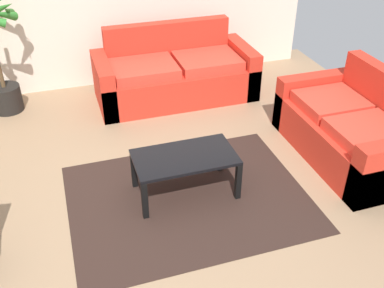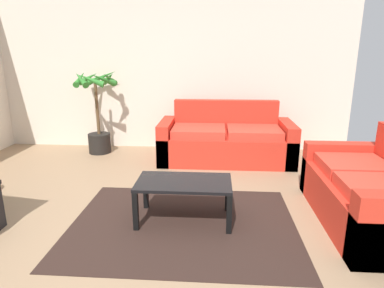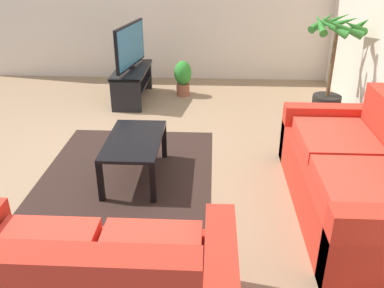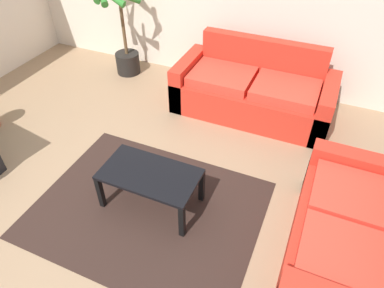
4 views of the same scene
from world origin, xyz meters
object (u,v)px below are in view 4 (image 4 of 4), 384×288
(coffee_table, at_px, (150,177))
(couch_loveseat, at_px, (353,241))
(couch_main, at_px, (253,92))
(potted_palm, at_px, (124,33))

(coffee_table, bearing_deg, couch_loveseat, 2.35)
(couch_main, height_order, couch_loveseat, same)
(couch_main, distance_m, coffee_table, 2.03)
(couch_main, height_order, potted_palm, potted_palm)
(couch_main, distance_m, couch_loveseat, 2.34)
(couch_loveseat, height_order, coffee_table, couch_loveseat)
(couch_main, relative_size, coffee_table, 2.17)
(coffee_table, distance_m, potted_palm, 2.79)
(coffee_table, xyz_separation_m, potted_palm, (-1.63, 2.24, 0.29))
(couch_loveseat, relative_size, coffee_table, 1.76)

